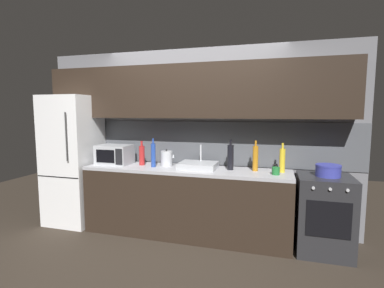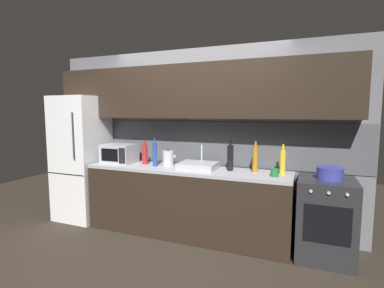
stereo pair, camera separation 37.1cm
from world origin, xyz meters
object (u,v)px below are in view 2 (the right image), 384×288
object	(u,v)px
microwave	(119,153)
kettle	(168,158)
oven_range	(325,219)
wine_bottle_blue	(155,154)
wine_bottle_amber	(255,159)
wine_bottle_dark	(230,158)
wine_bottle_red	(145,154)
wine_bottle_yellow	(283,162)
mug_green	(275,173)
cooking_pot	(330,173)
refrigerator	(82,158)

from	to	relation	value
microwave	kettle	xyz separation A→B (m)	(0.76, 0.06, -0.03)
oven_range	wine_bottle_blue	world-z (taller)	wine_bottle_blue
oven_range	wine_bottle_amber	xyz separation A→B (m)	(-0.80, 0.09, 0.61)
wine_bottle_dark	wine_bottle_red	world-z (taller)	wine_bottle_dark
oven_range	microwave	xyz separation A→B (m)	(-2.74, 0.02, 0.58)
wine_bottle_yellow	wine_bottle_amber	xyz separation A→B (m)	(-0.32, -0.00, 0.01)
wine_bottle_yellow	mug_green	xyz separation A→B (m)	(-0.07, -0.17, -0.11)
oven_range	mug_green	xyz separation A→B (m)	(-0.55, -0.08, 0.49)
wine_bottle_amber	mug_green	size ratio (longest dim) A/B	4.23
oven_range	wine_bottle_yellow	world-z (taller)	wine_bottle_yellow
wine_bottle_amber	wine_bottle_dark	bearing A→B (deg)	-177.20
oven_range	wine_bottle_yellow	bearing A→B (deg)	169.46
oven_range	wine_bottle_red	distance (m)	2.41
wine_bottle_blue	cooking_pot	size ratio (longest dim) A/B	1.40
mug_green	oven_range	bearing A→B (deg)	7.98
microwave	mug_green	world-z (taller)	microwave
wine_bottle_red	cooking_pot	xyz separation A→B (m)	(2.36, -0.06, -0.07)
wine_bottle_blue	cooking_pot	xyz separation A→B (m)	(2.15, 0.03, -0.10)
oven_range	microwave	world-z (taller)	microwave
microwave	oven_range	bearing A→B (deg)	-0.41
wine_bottle_dark	wine_bottle_yellow	size ratio (longest dim) A/B	1.08
wine_bottle_blue	mug_green	size ratio (longest dim) A/B	4.27
kettle	wine_bottle_blue	world-z (taller)	wine_bottle_blue
mug_green	microwave	bearing A→B (deg)	177.46
refrigerator	oven_range	size ratio (longest dim) A/B	2.07
cooking_pot	wine_bottle_yellow	bearing A→B (deg)	170.07
refrigerator	wine_bottle_blue	xyz separation A→B (m)	(1.29, -0.03, 0.13)
kettle	cooking_pot	size ratio (longest dim) A/B	0.84
kettle	wine_bottle_amber	bearing A→B (deg)	0.42
wine_bottle_red	mug_green	distance (m)	1.79
kettle	wine_bottle_yellow	distance (m)	1.50
wine_bottle_amber	wine_bottle_blue	size ratio (longest dim) A/B	0.99
wine_bottle_dark	refrigerator	bearing A→B (deg)	-178.25
cooking_pot	wine_bottle_blue	bearing A→B (deg)	-179.12
refrigerator	oven_range	bearing A→B (deg)	-0.02
wine_bottle_yellow	cooking_pot	world-z (taller)	wine_bottle_yellow
refrigerator	wine_bottle_yellow	world-z (taller)	refrigerator
microwave	wine_bottle_amber	world-z (taller)	wine_bottle_amber
wine_bottle_yellow	wine_bottle_dark	bearing A→B (deg)	-178.40
wine_bottle_dark	wine_bottle_amber	distance (m)	0.31
kettle	wine_bottle_dark	world-z (taller)	wine_bottle_dark
cooking_pot	wine_bottle_red	bearing A→B (deg)	178.64
microwave	wine_bottle_dark	size ratio (longest dim) A/B	1.19
oven_range	kettle	world-z (taller)	kettle
oven_range	cooking_pot	distance (m)	0.52
wine_bottle_blue	wine_bottle_amber	bearing A→B (deg)	5.10
refrigerator	wine_bottle_amber	xyz separation A→B (m)	(2.62, 0.09, 0.13)
kettle	wine_bottle_yellow	bearing A→B (deg)	0.43
refrigerator	wine_bottle_red	distance (m)	1.09
wine_bottle_red	wine_bottle_amber	distance (m)	1.54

